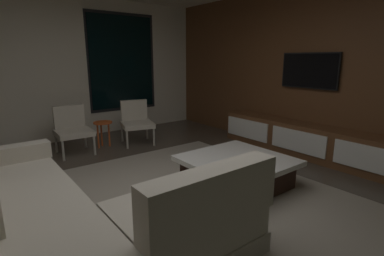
{
  "coord_description": "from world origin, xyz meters",
  "views": [
    {
      "loc": [
        -1.45,
        -2.38,
        1.54
      ],
      "look_at": [
        1.07,
        0.87,
        0.57
      ],
      "focal_mm": 27.64,
      "sensor_mm": 36.0,
      "label": 1
    }
  ],
  "objects_px": {
    "coffee_table": "(237,171)",
    "book_stack_on_coffee_table": "(243,160)",
    "sectional_couch": "(66,219)",
    "accent_chair_by_curtain": "(72,127)",
    "media_console": "(308,142)",
    "mounted_tv": "(309,71)",
    "side_stool": "(103,127)",
    "accent_chair_near_window": "(136,120)"
  },
  "relations": [
    {
      "from": "media_console",
      "to": "mounted_tv",
      "type": "relative_size",
      "value": 3.2
    },
    {
      "from": "accent_chair_by_curtain",
      "to": "mounted_tv",
      "type": "height_order",
      "value": "mounted_tv"
    },
    {
      "from": "coffee_table",
      "to": "accent_chair_by_curtain",
      "type": "height_order",
      "value": "accent_chair_by_curtain"
    },
    {
      "from": "coffee_table",
      "to": "media_console",
      "type": "bearing_deg",
      "value": 2.7
    },
    {
      "from": "coffee_table",
      "to": "mounted_tv",
      "type": "distance_m",
      "value": 2.23
    },
    {
      "from": "accent_chair_by_curtain",
      "to": "media_console",
      "type": "height_order",
      "value": "accent_chair_by_curtain"
    },
    {
      "from": "accent_chair_by_curtain",
      "to": "side_stool",
      "type": "xyz_separation_m",
      "value": [
        0.51,
        -0.01,
        -0.06
      ]
    },
    {
      "from": "coffee_table",
      "to": "media_console",
      "type": "height_order",
      "value": "media_console"
    },
    {
      "from": "accent_chair_by_curtain",
      "to": "mounted_tv",
      "type": "xyz_separation_m",
      "value": [
        3.06,
        -2.32,
        0.92
      ]
    },
    {
      "from": "media_console",
      "to": "mounted_tv",
      "type": "distance_m",
      "value": 1.13
    },
    {
      "from": "book_stack_on_coffee_table",
      "to": "media_console",
      "type": "height_order",
      "value": "media_console"
    },
    {
      "from": "book_stack_on_coffee_table",
      "to": "media_console",
      "type": "distance_m",
      "value": 1.78
    },
    {
      "from": "side_stool",
      "to": "mounted_tv",
      "type": "xyz_separation_m",
      "value": [
        2.55,
        -2.31,
        0.98
      ]
    },
    {
      "from": "accent_chair_by_curtain",
      "to": "accent_chair_near_window",
      "type": "bearing_deg",
      "value": -4.59
    },
    {
      "from": "accent_chair_by_curtain",
      "to": "media_console",
      "type": "bearing_deg",
      "value": -41.1
    },
    {
      "from": "coffee_table",
      "to": "media_console",
      "type": "distance_m",
      "value": 1.71
    },
    {
      "from": "coffee_table",
      "to": "mounted_tv",
      "type": "bearing_deg",
      "value": 8.4
    },
    {
      "from": "sectional_couch",
      "to": "media_console",
      "type": "xyz_separation_m",
      "value": [
        3.71,
        0.13,
        -0.04
      ]
    },
    {
      "from": "accent_chair_near_window",
      "to": "side_stool",
      "type": "xyz_separation_m",
      "value": [
        -0.61,
        0.08,
        -0.06
      ]
    },
    {
      "from": "media_console",
      "to": "book_stack_on_coffee_table",
      "type": "bearing_deg",
      "value": -172.62
    },
    {
      "from": "accent_chair_by_curtain",
      "to": "side_stool",
      "type": "height_order",
      "value": "accent_chair_by_curtain"
    },
    {
      "from": "side_stool",
      "to": "media_console",
      "type": "height_order",
      "value": "media_console"
    },
    {
      "from": "coffee_table",
      "to": "accent_chair_near_window",
      "type": "distance_m",
      "value": 2.52
    },
    {
      "from": "accent_chair_by_curtain",
      "to": "mounted_tv",
      "type": "distance_m",
      "value": 3.95
    },
    {
      "from": "coffee_table",
      "to": "media_console",
      "type": "xyz_separation_m",
      "value": [
        1.71,
        0.08,
        0.06
      ]
    },
    {
      "from": "coffee_table",
      "to": "accent_chair_near_window",
      "type": "height_order",
      "value": "accent_chair_near_window"
    },
    {
      "from": "accent_chair_near_window",
      "to": "side_stool",
      "type": "height_order",
      "value": "accent_chair_near_window"
    },
    {
      "from": "side_stool",
      "to": "mounted_tv",
      "type": "bearing_deg",
      "value": -42.17
    },
    {
      "from": "accent_chair_near_window",
      "to": "media_console",
      "type": "distance_m",
      "value": 3.01
    },
    {
      "from": "book_stack_on_coffee_table",
      "to": "accent_chair_near_window",
      "type": "distance_m",
      "value": 2.66
    },
    {
      "from": "coffee_table",
      "to": "book_stack_on_coffee_table",
      "type": "bearing_deg",
      "value": -111.94
    },
    {
      "from": "sectional_couch",
      "to": "book_stack_on_coffee_table",
      "type": "bearing_deg",
      "value": -2.88
    },
    {
      "from": "side_stool",
      "to": "accent_chair_by_curtain",
      "type": "bearing_deg",
      "value": 179.24
    },
    {
      "from": "book_stack_on_coffee_table",
      "to": "coffee_table",
      "type": "bearing_deg",
      "value": 68.06
    },
    {
      "from": "accent_chair_near_window",
      "to": "accent_chair_by_curtain",
      "type": "relative_size",
      "value": 1.0
    },
    {
      "from": "book_stack_on_coffee_table",
      "to": "accent_chair_by_curtain",
      "type": "height_order",
      "value": "accent_chair_by_curtain"
    },
    {
      "from": "sectional_couch",
      "to": "accent_chair_by_curtain",
      "type": "bearing_deg",
      "value": 72.59
    },
    {
      "from": "sectional_couch",
      "to": "side_stool",
      "type": "relative_size",
      "value": 5.43
    },
    {
      "from": "mounted_tv",
      "to": "coffee_table",
      "type": "bearing_deg",
      "value": -171.6
    },
    {
      "from": "media_console",
      "to": "sectional_couch",
      "type": "bearing_deg",
      "value": -177.99
    },
    {
      "from": "coffee_table",
      "to": "book_stack_on_coffee_table",
      "type": "height_order",
      "value": "book_stack_on_coffee_table"
    },
    {
      "from": "sectional_couch",
      "to": "media_console",
      "type": "relative_size",
      "value": 0.81
    }
  ]
}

